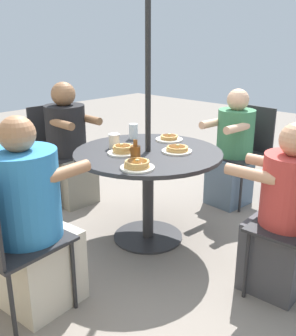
{
  "coord_description": "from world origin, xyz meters",
  "views": [
    {
      "loc": [
        -1.92,
        2.05,
        1.53
      ],
      "look_at": [
        0.0,
        0.0,
        0.58
      ],
      "focal_mm": 42.0,
      "sensor_mm": 36.0,
      "label": 1
    }
  ],
  "objects": [
    {
      "name": "diner_west",
      "position": [
        1.05,
        -0.03,
        0.52
      ],
      "size": [
        0.52,
        0.38,
        1.14
      ],
      "rotation": [
        0.0,
        0.0,
        1.54
      ],
      "color": "gray",
      "rests_on": "ground"
    },
    {
      "name": "patio_chair_west",
      "position": [
        1.23,
        -0.04,
        0.52
      ],
      "size": [
        0.48,
        0.48,
        0.9
      ],
      "rotation": [
        0.0,
        0.0,
        1.54
      ],
      "color": "#232326",
      "rests_on": "ground"
    },
    {
      "name": "drinking_glass_a",
      "position": [
        0.35,
        -0.19,
        0.78
      ],
      "size": [
        0.07,
        0.07,
        0.13
      ],
      "primitive_type": "cylinder",
      "color": "silver",
      "rests_on": "patio_table"
    },
    {
      "name": "syrup_bottle",
      "position": [
        -0.09,
        0.23,
        0.77
      ],
      "size": [
        0.09,
        0.07,
        0.15
      ],
      "color": "brown",
      "rests_on": "patio_table"
    },
    {
      "name": "pancake_plate_a",
      "position": [
        0.09,
        0.17,
        0.74
      ],
      "size": [
        0.22,
        0.22,
        0.07
      ],
      "color": "silver",
      "rests_on": "patio_table"
    },
    {
      "name": "patio_chair_south",
      "position": [
        -0.11,
        -1.23,
        0.52
      ],
      "size": [
        0.51,
        0.51,
        0.9
      ],
      "rotation": [
        0.0,
        0.0,
        -0.09
      ],
      "color": "#232326",
      "rests_on": "ground"
    },
    {
      "name": "pancake_plate_b",
      "position": [
        -0.23,
        0.35,
        0.74
      ],
      "size": [
        0.22,
        0.22,
        0.07
      ],
      "color": "silver",
      "rests_on": "patio_table"
    },
    {
      "name": "pancake_plate_d",
      "position": [
        0.09,
        -0.35,
        0.73
      ],
      "size": [
        0.22,
        0.22,
        0.05
      ],
      "color": "silver",
      "rests_on": "patio_table"
    },
    {
      "name": "diner_north",
      "position": [
        -0.09,
        1.05,
        0.52
      ],
      "size": [
        0.42,
        0.53,
        1.15
      ],
      "rotation": [
        0.0,
        0.0,
        -3.06
      ],
      "color": "beige",
      "rests_on": "ground"
    },
    {
      "name": "diner_south",
      "position": [
        -0.1,
        -1.05,
        0.5
      ],
      "size": [
        0.37,
        0.51,
        1.09
      ],
      "rotation": [
        0.0,
        0.0,
        -0.09
      ],
      "color": "slate",
      "rests_on": "ground"
    },
    {
      "name": "patio_chair_north",
      "position": [
        -0.1,
        1.23,
        0.52
      ],
      "size": [
        0.51,
        0.51,
        0.9
      ],
      "rotation": [
        0.0,
        0.0,
        -3.06
      ],
      "color": "#232326",
      "rests_on": "ground"
    },
    {
      "name": "pancake_plate_c",
      "position": [
        -0.17,
        -0.13,
        0.74
      ],
      "size": [
        0.22,
        0.22,
        0.06
      ],
      "color": "silver",
      "rests_on": "patio_table"
    },
    {
      "name": "ground_plane",
      "position": [
        0.0,
        0.0,
        0.0
      ],
      "size": [
        12.0,
        12.0,
        0.0
      ],
      "primitive_type": "plane",
      "color": "gray"
    },
    {
      "name": "umbrella_pole",
      "position": [
        0.0,
        0.0,
        1.14
      ],
      "size": [
        0.04,
        0.04,
        2.27
      ],
      "primitive_type": "cylinder",
      "color": "black",
      "rests_on": "ground"
    },
    {
      "name": "patio_table",
      "position": [
        0.0,
        0.0,
        0.59
      ],
      "size": [
        1.11,
        1.11,
        0.72
      ],
      "color": "#28282B",
      "rests_on": "ground"
    },
    {
      "name": "diner_east",
      "position": [
        -1.05,
        -0.05,
        0.49
      ],
      "size": [
        0.52,
        0.36,
        1.08
      ],
      "rotation": [
        0.0,
        0.0,
        -1.52
      ],
      "color": "#3D3D42",
      "rests_on": "ground"
    },
    {
      "name": "coffee_cup",
      "position": [
        0.25,
        0.11,
        0.77
      ],
      "size": [
        0.09,
        0.09,
        0.11
      ],
      "color": "beige",
      "rests_on": "patio_table"
    }
  ]
}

